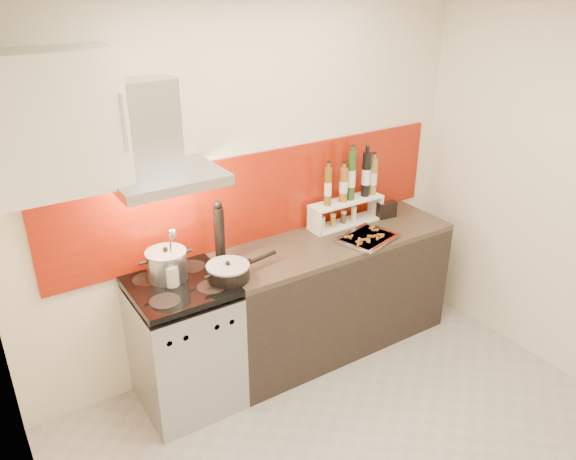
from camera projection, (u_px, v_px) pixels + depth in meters
back_wall at (253, 187)px, 3.85m from camera, size 3.40×0.02×2.60m
left_wall at (25, 400)px, 1.95m from camera, size 0.02×2.80×2.60m
backsplash at (260, 197)px, 3.90m from camera, size 3.00×0.02×0.64m
range_stove at (185, 346)px, 3.64m from camera, size 0.60×0.60×0.91m
counter at (333, 292)px, 4.22m from camera, size 1.80×0.60×0.90m
range_hood at (158, 146)px, 3.19m from camera, size 0.62×0.50×0.61m
upper_cabinet at (50, 124)px, 2.83m from camera, size 0.70×0.35×0.72m
stock_pot at (167, 265)px, 3.46m from camera, size 0.25×0.25×0.22m
saute_pan at (229, 271)px, 3.47m from camera, size 0.52×0.27×0.12m
utensil_jar at (172, 269)px, 3.36m from camera, size 0.09×0.13×0.41m
pepper_mill at (219, 233)px, 3.62m from camera, size 0.07×0.07×0.43m
step_shelf at (350, 194)px, 4.18m from camera, size 0.60×0.16×0.57m
caddy_box at (386, 210)px, 4.35m from camera, size 0.16×0.08×0.13m
baking_tray at (368, 238)px, 4.00m from camera, size 0.47×0.41×0.03m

